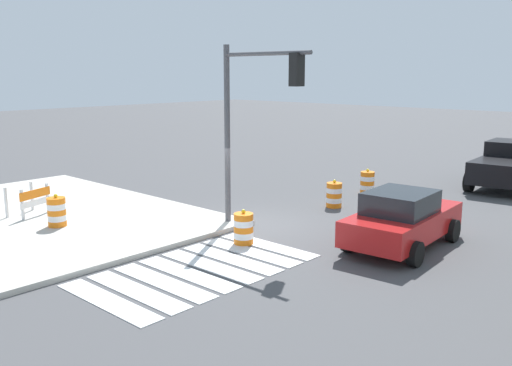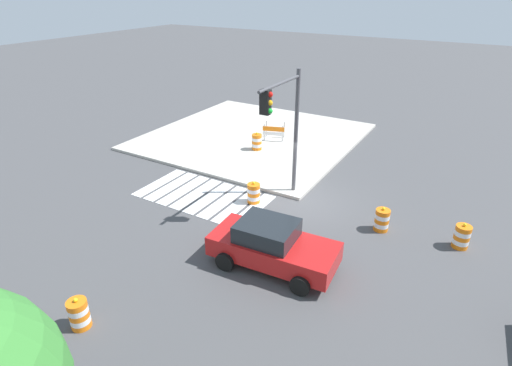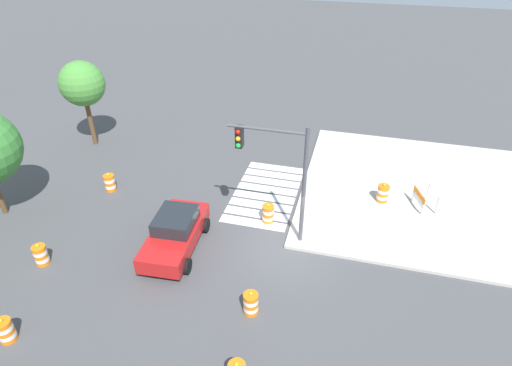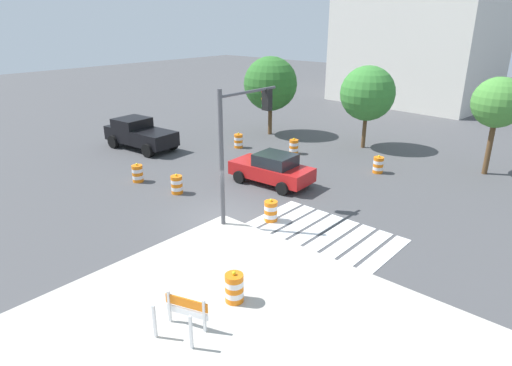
% 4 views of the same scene
% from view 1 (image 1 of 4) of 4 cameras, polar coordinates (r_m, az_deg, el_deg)
% --- Properties ---
extents(ground_plane, '(120.00, 120.00, 0.00)m').
position_cam_1_polar(ground_plane, '(17.97, -0.15, -4.32)').
color(ground_plane, '#474749').
extents(crosswalk_stripes, '(5.85, 3.20, 0.02)m').
position_cam_1_polar(crosswalk_stripes, '(14.07, -5.85, -8.82)').
color(crosswalk_stripes, silver).
rests_on(crosswalk_stripes, ground).
extents(sports_car, '(4.42, 2.37, 1.63)m').
position_cam_1_polar(sports_car, '(16.07, 14.75, -3.58)').
color(sports_car, red).
rests_on(sports_car, ground).
extents(pickup_truck, '(5.30, 2.69, 1.92)m').
position_cam_1_polar(pickup_truck, '(26.08, 24.53, 1.74)').
color(pickup_truck, black).
rests_on(pickup_truck, ground).
extents(traffic_barrel_crosswalk_end, '(0.56, 0.56, 1.02)m').
position_cam_1_polar(traffic_barrel_crosswalk_end, '(20.41, 8.00, -1.22)').
color(traffic_barrel_crosswalk_end, orange).
rests_on(traffic_barrel_crosswalk_end, ground).
extents(traffic_barrel_far_curb, '(0.56, 0.56, 1.02)m').
position_cam_1_polar(traffic_barrel_far_curb, '(22.91, 11.33, 0.04)').
color(traffic_barrel_far_curb, orange).
rests_on(traffic_barrel_far_curb, ground).
extents(traffic_barrel_lane_center, '(0.56, 0.56, 1.02)m').
position_cam_1_polar(traffic_barrel_lane_center, '(15.91, -1.29, -4.70)').
color(traffic_barrel_lane_center, orange).
rests_on(traffic_barrel_lane_center, ground).
extents(traffic_barrel_on_sidewalk, '(0.56, 0.56, 1.02)m').
position_cam_1_polar(traffic_barrel_on_sidewalk, '(18.25, -19.73, -2.80)').
color(traffic_barrel_on_sidewalk, orange).
rests_on(traffic_barrel_on_sidewalk, sidewalk_corner).
extents(construction_barricade, '(1.42, 1.13, 1.00)m').
position_cam_1_polar(construction_barricade, '(19.88, -21.98, -1.49)').
color(construction_barricade, silver).
rests_on(construction_barricade, sidewalk_corner).
extents(traffic_light_pole, '(0.47, 3.29, 5.50)m').
position_cam_1_polar(traffic_light_pole, '(16.53, -0.17, 8.08)').
color(traffic_light_pole, '#4C4C51').
rests_on(traffic_light_pole, sidewalk_corner).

